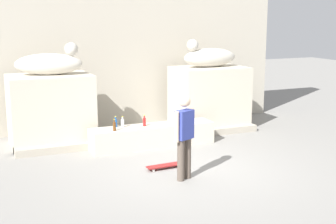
% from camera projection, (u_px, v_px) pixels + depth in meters
% --- Properties ---
extents(ground_plane, '(40.00, 40.00, 0.00)m').
position_uv_depth(ground_plane, '(189.00, 171.00, 9.79)').
color(ground_plane, gray).
extents(facade_wall, '(9.70, 0.60, 5.36)m').
position_uv_depth(facade_wall, '(118.00, 32.00, 13.44)').
color(facade_wall, '#B9B1A0').
rests_on(facade_wall, ground_plane).
extents(pedestal_left, '(1.98, 1.36, 1.73)m').
position_uv_depth(pedestal_left, '(51.00, 110.00, 11.67)').
color(pedestal_left, beige).
rests_on(pedestal_left, ground_plane).
extents(pedestal_right, '(1.98, 1.36, 1.73)m').
position_uv_depth(pedestal_right, '(209.00, 98.00, 13.39)').
color(pedestal_right, beige).
rests_on(pedestal_right, ground_plane).
extents(statue_reclining_left, '(1.68, 0.90, 0.78)m').
position_uv_depth(statue_reclining_left, '(50.00, 63.00, 11.44)').
color(statue_reclining_left, beige).
rests_on(statue_reclining_left, pedestal_left).
extents(statue_reclining_right, '(1.62, 0.63, 0.78)m').
position_uv_depth(statue_reclining_right, '(209.00, 57.00, 13.14)').
color(statue_reclining_right, beige).
rests_on(statue_reclining_right, pedestal_right).
extents(ledge_block, '(3.06, 0.63, 0.53)m').
position_uv_depth(ledge_block, '(153.00, 136.00, 11.56)').
color(ledge_block, beige).
rests_on(ledge_block, ground_plane).
extents(skater, '(0.50, 0.33, 1.67)m').
position_uv_depth(skater, '(184.00, 134.00, 9.12)').
color(skater, brown).
rests_on(skater, ground_plane).
extents(skateboard, '(0.81, 0.24, 0.08)m').
position_uv_depth(skateboard, '(165.00, 166.00, 9.93)').
color(skateboard, maroon).
rests_on(skateboard, ground_plane).
extents(bottle_blue, '(0.08, 0.08, 0.26)m').
position_uv_depth(bottle_blue, '(116.00, 123.00, 11.30)').
color(bottle_blue, '#194C99').
rests_on(bottle_blue, ledge_block).
extents(bottle_clear, '(0.08, 0.08, 0.26)m').
position_uv_depth(bottle_clear, '(123.00, 123.00, 11.27)').
color(bottle_clear, silver).
rests_on(bottle_clear, ledge_block).
extents(bottle_red, '(0.07, 0.07, 0.27)m').
position_uv_depth(bottle_red, '(144.00, 122.00, 11.41)').
color(bottle_red, red).
rests_on(bottle_red, ledge_block).
extents(bottle_brown, '(0.07, 0.07, 0.27)m').
position_uv_depth(bottle_brown, '(114.00, 126.00, 10.94)').
color(bottle_brown, '#593314').
rests_on(bottle_brown, ledge_block).
extents(stair_step, '(6.39, 0.50, 0.17)m').
position_uv_depth(stair_step, '(145.00, 138.00, 12.06)').
color(stair_step, '#A9A08F').
rests_on(stair_step, ground_plane).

